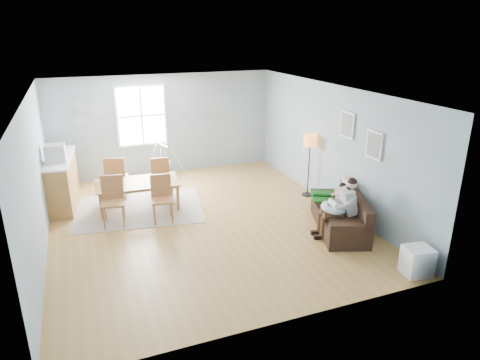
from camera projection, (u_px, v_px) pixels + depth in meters
name	position (u px, v px, depth m)	size (l,w,h in m)	color
room	(199.00, 106.00, 8.13)	(8.40, 9.40, 3.90)	#A4793A
window	(141.00, 116.00, 11.22)	(1.32, 0.08, 1.62)	white
pictures	(360.00, 134.00, 8.41)	(0.05, 1.34, 0.74)	white
wall_plates	(84.00, 113.00, 10.69)	(0.67, 0.02, 0.66)	#8A9CA6
sofa	(342.00, 217.00, 8.53)	(1.38, 2.01, 0.75)	black
green_throw	(332.00, 196.00, 9.04)	(0.85, 0.74, 0.04)	#125013
beige_pillow	(347.00, 189.00, 8.85)	(0.12, 0.45, 0.45)	tan
father	(341.00, 205.00, 8.16)	(0.87, 0.50, 1.18)	gray
nursing_pillow	(333.00, 208.00, 8.17)	(0.48, 0.48, 0.13)	silver
infant	(333.00, 203.00, 8.18)	(0.15, 0.34, 0.13)	silver
toddler	(338.00, 197.00, 8.58)	(0.49, 0.32, 0.73)	silver
floor_lamp	(310.00, 145.00, 9.96)	(0.30, 0.30, 1.50)	black
storage_cube	(417.00, 261.00, 6.98)	(0.49, 0.45, 0.48)	white
rug	(140.00, 209.00, 9.58)	(2.72, 2.06, 0.01)	gray
dining_table	(139.00, 196.00, 9.48)	(1.79, 1.00, 0.63)	brown
chair_sw	(113.00, 197.00, 8.67)	(0.52, 0.52, 1.02)	brown
chair_se	(162.00, 195.00, 8.87)	(0.49, 0.49, 0.98)	brown
chair_nw	(116.00, 175.00, 9.89)	(0.58, 0.58, 1.06)	brown
chair_ne	(160.00, 174.00, 10.10)	(0.47, 0.47, 1.00)	brown
counter	(61.00, 180.00, 9.68)	(0.78, 2.05, 1.12)	brown
monitor	(55.00, 153.00, 9.09)	(0.42, 0.40, 0.38)	#B3B4B8
baby_swing	(164.00, 163.00, 11.48)	(1.10, 1.11, 0.90)	#B3B4B8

